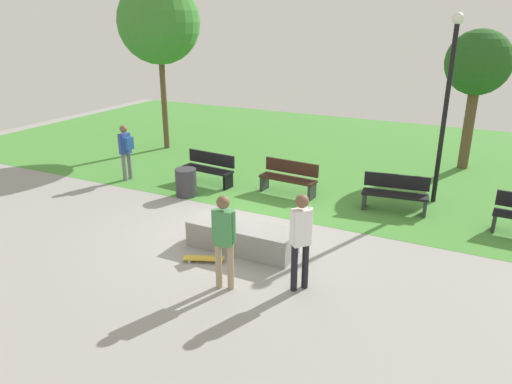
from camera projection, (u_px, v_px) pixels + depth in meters
name	position (u px, v px, depth m)	size (l,w,h in m)	color
ground_plane	(236.00, 230.00, 10.97)	(28.00, 28.00, 0.00)	gray
grass_lawn	(336.00, 152.00, 17.32)	(26.60, 12.88, 0.01)	#478C38
concrete_ledge	(242.00, 237.00, 9.97)	(2.30, 0.77, 0.55)	gray
backpack_on_ledge	(227.00, 219.00, 9.81)	(0.28, 0.20, 0.32)	#1E4C8C
skater_performing_trick	(224.00, 235.00, 8.28)	(0.42, 0.27, 1.78)	tan
skater_watching	(301.00, 235.00, 8.24)	(0.36, 0.37, 1.81)	black
skateboard_by_ledge	(204.00, 258.00, 9.55)	(0.82, 0.49, 0.08)	gold
park_bench_near_lamppost	(289.00, 177.00, 13.10)	(1.63, 0.59, 0.91)	#331E14
park_bench_far_right	(395.00, 193.00, 11.94)	(1.65, 0.67, 0.91)	black
park_bench_by_oak	(209.00, 168.00, 13.90)	(1.64, 0.62, 0.91)	black
tree_broad_elm	(159.00, 23.00, 16.41)	(2.84, 2.84, 5.88)	brown
tree_tall_oak	(478.00, 65.00, 14.42)	(1.97, 1.97, 4.32)	brown
lamp_post	(448.00, 94.00, 11.72)	(0.28, 0.28, 4.73)	black
trash_bin	(186.00, 182.00, 12.98)	(0.58, 0.58, 0.76)	#333338
pedestrian_with_backpack	(126.00, 148.00, 14.06)	(0.36, 0.43, 1.66)	slate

